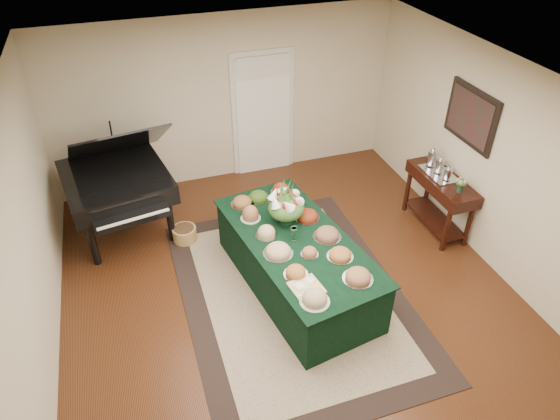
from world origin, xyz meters
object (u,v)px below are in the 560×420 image
object	(u,v)px
grand_piano	(117,181)
mahogany_sideboard	(441,189)
floral_centerpiece	(286,204)
buffet_table	(296,263)

from	to	relation	value
grand_piano	mahogany_sideboard	bearing A→B (deg)	-17.63
floral_centerpiece	mahogany_sideboard	size ratio (longest dim) A/B	0.39
floral_centerpiece	mahogany_sideboard	bearing A→B (deg)	3.56
buffet_table	mahogany_sideboard	distance (m)	2.44
mahogany_sideboard	grand_piano	bearing A→B (deg)	162.37
floral_centerpiece	grand_piano	bearing A→B (deg)	142.11
mahogany_sideboard	floral_centerpiece	bearing A→B (deg)	-176.44
grand_piano	floral_centerpiece	bearing A→B (deg)	-37.89
buffet_table	grand_piano	bearing A→B (deg)	136.03
floral_centerpiece	mahogany_sideboard	distance (m)	2.41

